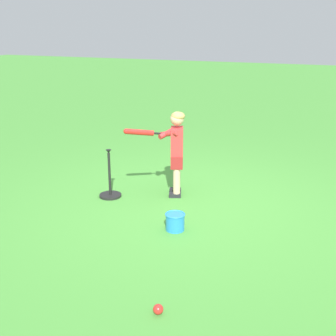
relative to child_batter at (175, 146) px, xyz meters
name	(u,v)px	position (x,y,z in m)	size (l,w,h in m)	color
ground_plane	(192,206)	(-0.33, 0.27, -0.65)	(40.00, 40.00, 0.00)	#479338
child_batter	(175,146)	(0.00, 0.00, 0.00)	(0.67, 0.55, 1.08)	#232328
play_ball_by_bucket	(158,309)	(-0.78, 2.36, -0.61)	(0.08, 0.08, 0.08)	red
batting_tee	(110,189)	(0.73, 0.37, -0.55)	(0.28, 0.28, 0.62)	black
toy_bucket	(175,221)	(-0.38, 0.96, -0.55)	(0.22, 0.22, 0.19)	#2884DB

